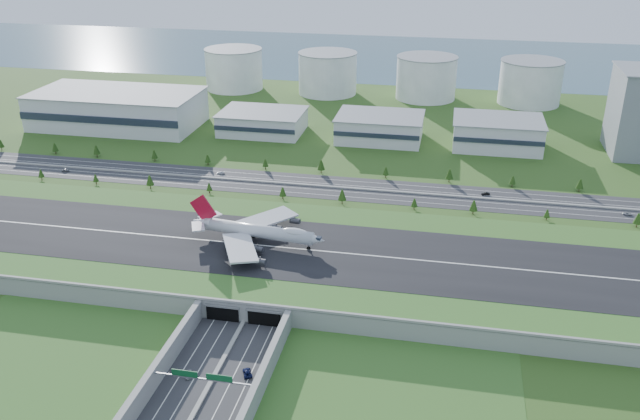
% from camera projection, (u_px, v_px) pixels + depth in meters
% --- Properties ---
extents(ground, '(1200.00, 1200.00, 0.00)m').
position_uv_depth(ground, '(276.00, 263.00, 310.88)').
color(ground, '#1F4D18').
rests_on(ground, ground).
extents(airfield_deck, '(520.00, 100.00, 9.20)m').
position_uv_depth(airfield_deck, '(276.00, 255.00, 309.12)').
color(airfield_deck, gray).
rests_on(airfield_deck, ground).
extents(underpass_road, '(38.80, 120.40, 8.00)m').
position_uv_depth(underpass_road, '(198.00, 397.00, 220.51)').
color(underpass_road, '#28282B').
rests_on(underpass_road, ground).
extents(sign_gantry_near, '(38.70, 0.70, 9.80)m').
position_uv_depth(sign_gantry_near, '(202.00, 380.00, 222.99)').
color(sign_gantry_near, gray).
rests_on(sign_gantry_near, ground).
extents(north_expressway, '(560.00, 36.00, 0.12)m').
position_uv_depth(north_expressway, '(318.00, 186.00, 395.87)').
color(north_expressway, '#28282B').
rests_on(north_expressway, ground).
extents(tree_row, '(503.00, 48.68, 8.40)m').
position_uv_depth(tree_row, '(335.00, 179.00, 394.13)').
color(tree_row, '#3D2819').
rests_on(tree_row, ground).
extents(hangar_west, '(120.00, 60.00, 25.00)m').
position_uv_depth(hangar_west, '(118.00, 109.00, 501.88)').
color(hangar_west, silver).
rests_on(hangar_west, ground).
extents(hangar_mid_a, '(58.00, 42.00, 15.00)m').
position_uv_depth(hangar_mid_a, '(263.00, 122.00, 488.63)').
color(hangar_mid_a, silver).
rests_on(hangar_mid_a, ground).
extents(hangar_mid_b, '(58.00, 42.00, 17.00)m').
position_uv_depth(hangar_mid_b, '(380.00, 128.00, 472.93)').
color(hangar_mid_b, silver).
rests_on(hangar_mid_b, ground).
extents(hangar_mid_c, '(58.00, 42.00, 19.00)m').
position_uv_depth(hangar_mid_c, '(497.00, 133.00, 458.14)').
color(hangar_mid_c, silver).
rests_on(hangar_mid_c, ground).
extents(fuel_tank_a, '(50.00, 50.00, 35.00)m').
position_uv_depth(fuel_tank_a, '(234.00, 69.00, 602.71)').
color(fuel_tank_a, silver).
rests_on(fuel_tank_a, ground).
extents(fuel_tank_b, '(50.00, 50.00, 35.00)m').
position_uv_depth(fuel_tank_b, '(328.00, 73.00, 587.43)').
color(fuel_tank_b, silver).
rests_on(fuel_tank_b, ground).
extents(fuel_tank_c, '(50.00, 50.00, 35.00)m').
position_uv_depth(fuel_tank_c, '(426.00, 78.00, 572.14)').
color(fuel_tank_c, silver).
rests_on(fuel_tank_c, ground).
extents(fuel_tank_d, '(50.00, 50.00, 35.00)m').
position_uv_depth(fuel_tank_d, '(530.00, 83.00, 556.86)').
color(fuel_tank_d, silver).
rests_on(fuel_tank_d, ground).
extents(bay_water, '(1200.00, 260.00, 0.06)m').
position_uv_depth(bay_water, '(388.00, 57.00, 740.39)').
color(bay_water, '#345563').
rests_on(bay_water, ground).
extents(boeing_747, '(66.09, 62.14, 20.47)m').
position_uv_depth(boeing_747, '(257.00, 231.00, 309.87)').
color(boeing_747, silver).
rests_on(boeing_747, airfield_deck).
extents(car_0, '(3.18, 5.17, 1.64)m').
position_uv_depth(car_0, '(189.00, 374.00, 235.04)').
color(car_0, silver).
rests_on(car_0, ground).
extents(car_2, '(5.05, 6.67, 1.68)m').
position_uv_depth(car_2, '(247.00, 373.00, 235.87)').
color(car_2, '#0A1136').
rests_on(car_2, ground).
extents(car_4, '(4.53, 2.62, 1.45)m').
position_uv_depth(car_4, '(66.00, 171.00, 417.44)').
color(car_4, '#5B5C60').
rests_on(car_4, ground).
extents(car_5, '(5.02, 2.74, 1.57)m').
position_uv_depth(car_5, '(486.00, 194.00, 383.45)').
color(car_5, black).
rests_on(car_5, ground).
extents(car_6, '(4.99, 2.55, 1.35)m').
position_uv_depth(car_6, '(627.00, 214.00, 358.89)').
color(car_6, silver).
rests_on(car_6, ground).
extents(car_7, '(5.00, 2.71, 1.37)m').
position_uv_depth(car_7, '(221.00, 173.00, 414.40)').
color(car_7, white).
rests_on(car_7, ground).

